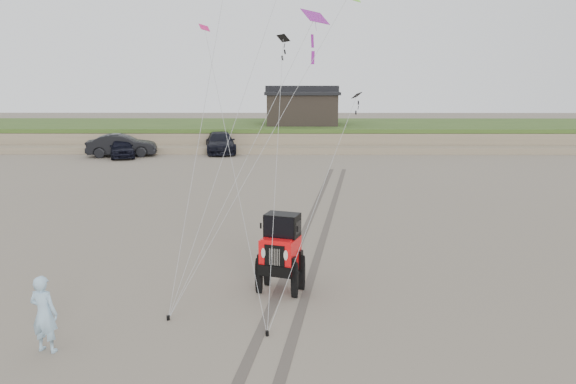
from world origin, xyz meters
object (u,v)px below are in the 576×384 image
at_px(truck_b, 122,145).
at_px(jeep, 280,261).
at_px(truck_a, 122,148).
at_px(man, 44,314).
at_px(truck_c, 220,143).
at_px(cabin, 302,107).

xyz_separation_m(truck_b, jeep, (12.39, -26.85, 0.05)).
bearing_deg(truck_b, truck_a, -176.22).
bearing_deg(man, truck_b, -62.38).
height_order(truck_c, man, man).
relative_size(truck_b, jeep, 1.07).
relative_size(truck_c, man, 3.15).
relative_size(truck_c, jeep, 1.16).
relative_size(truck_a, truck_b, 0.84).
bearing_deg(truck_a, truck_c, 0.46).
relative_size(cabin, truck_c, 1.17).
bearing_deg(cabin, man, -99.16).
height_order(truck_b, man, man).
distance_m(truck_a, jeep, 29.12).
height_order(truck_b, truck_c, truck_b).
relative_size(truck_a, man, 2.45).
distance_m(cabin, truck_a, 16.25).
distance_m(truck_a, truck_b, 0.47).
distance_m(truck_b, jeep, 29.57).
height_order(truck_a, truck_c, truck_c).
distance_m(truck_c, man, 32.40).
height_order(cabin, truck_b, cabin).
bearing_deg(truck_c, jeep, -89.38).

